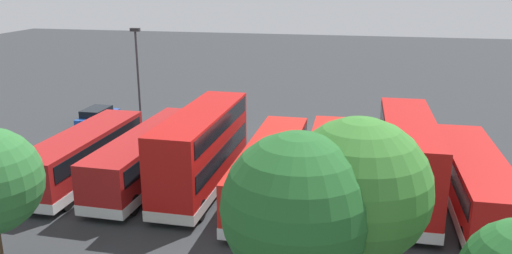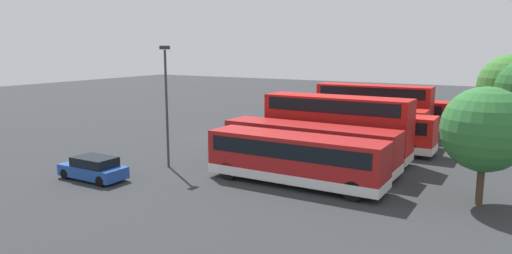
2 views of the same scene
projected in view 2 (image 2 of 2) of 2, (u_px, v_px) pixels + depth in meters
The scene contains 13 objects.
ground_plane at pixel (230, 135), 42.15m from camera, with size 140.00×140.00×0.00m, color #2D3033.
bus_single_deck_near_end at pixel (385, 112), 45.47m from camera, with size 2.64×11.70×2.95m.
bus_double_decker_second at pixel (373, 108), 42.56m from camera, with size 2.72×10.39×4.55m.
bus_single_deck_third at pixel (356, 122), 39.45m from camera, with size 2.80×11.55×2.95m.
bus_single_deck_fourth at pixel (356, 129), 36.25m from camera, with size 2.68×12.02×2.95m.
bus_double_decker_fifth at pixel (336, 126), 32.86m from camera, with size 2.78×10.50×4.55m.
bus_single_deck_sixth at pixel (309, 145), 30.34m from camera, with size 2.93×11.92×2.95m.
bus_single_deck_seventh at pixel (295, 158), 26.79m from camera, with size 2.73×10.73×2.95m.
box_truck_blue at pixel (393, 103), 52.79m from camera, with size 4.65×7.90×3.20m.
car_hatchback_silver at pixel (93, 168), 27.99m from camera, with size 1.84×4.33×1.43m.
lamp_post_tall at pixel (166, 97), 30.31m from camera, with size 0.70×0.30×8.07m.
tree_leftmost at pixel (511, 86), 34.58m from camera, with size 4.74×4.74×7.49m.
tree_midleft at pixel (485, 129), 22.94m from camera, with size 4.29×4.29×6.08m.
Camera 2 is at (34.68, 22.73, 7.98)m, focal length 32.30 mm.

